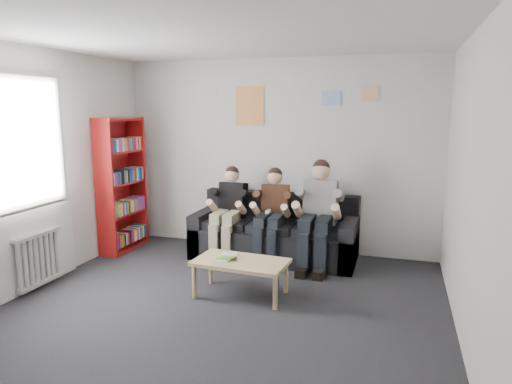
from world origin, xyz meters
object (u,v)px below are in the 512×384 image
at_px(person_right, 318,215).
at_px(bookshelf, 122,185).
at_px(coffee_table, 241,265).
at_px(sofa, 275,235).
at_px(person_left, 228,212).
at_px(person_middle, 271,215).

bearing_deg(person_right, bookshelf, -177.47).
relative_size(coffee_table, person_right, 0.73).
xyz_separation_m(sofa, person_left, (-0.61, -0.20, 0.32)).
bearing_deg(person_middle, coffee_table, -98.01).
xyz_separation_m(bookshelf, coffee_table, (2.17, -1.09, -0.60)).
height_order(person_left, person_middle, person_middle).
bearing_deg(person_middle, sofa, 82.25).
bearing_deg(sofa, person_left, -162.28).
distance_m(bookshelf, coffee_table, 2.50).
relative_size(person_left, person_right, 0.90).
distance_m(bookshelf, person_middle, 2.20).
height_order(coffee_table, person_left, person_left).
relative_size(bookshelf, person_middle, 1.52).
height_order(coffee_table, person_middle, person_middle).
bearing_deg(person_left, person_right, 2.36).
xyz_separation_m(coffee_table, person_left, (-0.61, 1.20, 0.28)).
bearing_deg(person_middle, person_left, 172.21).
relative_size(coffee_table, person_left, 0.80).
height_order(sofa, person_right, person_right).
xyz_separation_m(sofa, coffee_table, (-0.01, -1.40, 0.05)).
xyz_separation_m(bookshelf, person_left, (1.57, 0.11, -0.32)).
xyz_separation_m(bookshelf, person_right, (2.79, 0.10, -0.27)).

